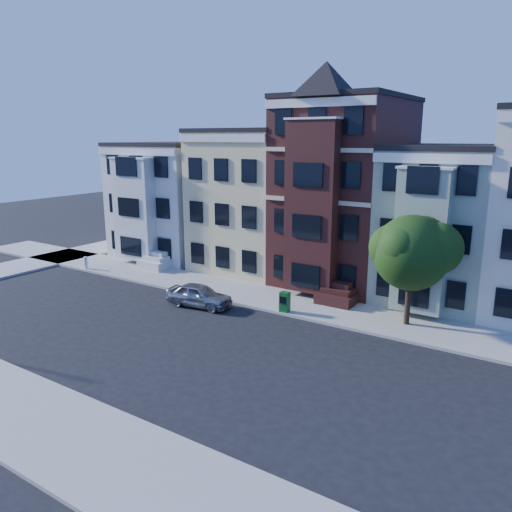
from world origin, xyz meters
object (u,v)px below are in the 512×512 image
Objects in this scene: street_tree at (411,258)px; parked_car at (199,295)px; fire_hydrant at (86,264)px; newspaper_box at (285,302)px.

parked_car is (-11.18, -3.49, -3.04)m from street_tree.
fire_hydrant is (-12.26, 1.63, -0.16)m from parked_car.
parked_car is 5.13m from newspaper_box.
newspaper_box reaches higher than fire_hydrant.
parked_car reaches higher than fire_hydrant.
street_tree is at bearing 4.55° from fire_hydrant.
fire_hydrant is at bearing 75.02° from parked_car.
parked_car is at bearing -165.44° from newspaper_box.
parked_car reaches higher than newspaper_box.
street_tree reaches higher than fire_hydrant.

